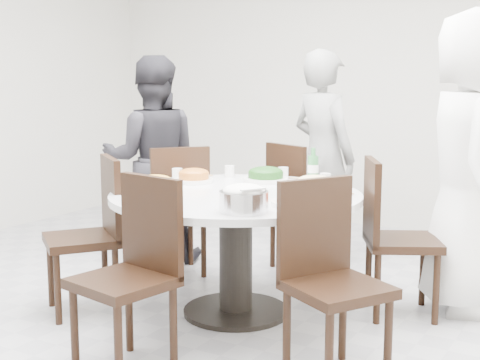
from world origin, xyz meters
The scene contains 22 objects.
floor centered at (0.00, 0.00, 0.00)m, with size 6.00×6.00×0.01m, color #AEAEB3.
wall_back centered at (0.00, 3.00, 1.40)m, with size 6.00×0.01×2.80m, color silver.
dining_table centered at (0.08, 0.25, 0.38)m, with size 1.50×1.50×0.75m, color silver.
chair_ne centered at (0.94, 0.75, 0.47)m, with size 0.42×0.42×0.95m, color black.
chair_n centered at (0.02, 1.34, 0.47)m, with size 0.42×0.42×0.95m, color black.
chair_nw centered at (-0.75, 0.74, 0.47)m, with size 0.42×0.42×0.95m, color black.
chair_sw centered at (-0.75, -0.20, 0.47)m, with size 0.42×0.42×0.95m, color black.
chair_s centered at (0.02, -0.72, 0.47)m, with size 0.42×0.42×0.95m, color black.
chair_se centered at (0.95, -0.28, 0.47)m, with size 0.42×0.42×0.95m, color black.
diner_right centered at (1.26, 1.07, 0.92)m, with size 0.90×0.58×1.84m, color white.
diner_middle centered at (0.04, 1.62, 0.82)m, with size 0.60×0.39×1.64m, color black.
diner_left centered at (-1.11, 0.96, 0.80)m, with size 0.77×0.60×1.59m, color black.
dish_greens centered at (0.03, 0.71, 0.79)m, with size 0.30×0.30×0.08m, color white.
dish_pale centered at (0.45, 0.54, 0.79)m, with size 0.26×0.26×0.07m, color white.
dish_orange centered at (-0.35, 0.43, 0.78)m, with size 0.25×0.25×0.07m, color white.
dish_redbrown centered at (0.56, 0.08, 0.79)m, with size 0.28×0.28×0.07m, color white.
dish_tofu centered at (-0.38, 0.05, 0.79)m, with size 0.27×0.27×0.07m, color white.
rice_bowl centered at (0.40, -0.22, 0.80)m, with size 0.25×0.25×0.11m, color silver.
soup_bowl centered at (-0.24, -0.17, 0.79)m, with size 0.24×0.24×0.07m, color white.
beverage_bottle centered at (0.34, 0.76, 0.87)m, with size 0.07×0.07×0.24m, color #327E41.
tea_cups centered at (0.10, 0.88, 0.79)m, with size 0.07×0.07×0.08m, color white.
chopsticks centered at (0.06, 0.94, 0.76)m, with size 0.24×0.04×0.01m, color tan, non-canonical shape.
Camera 1 is at (2.10, -3.11, 1.44)m, focal length 50.00 mm.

